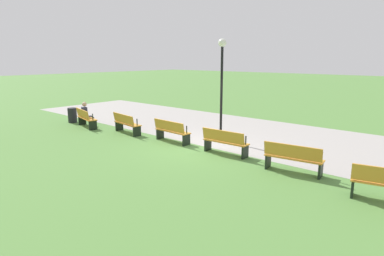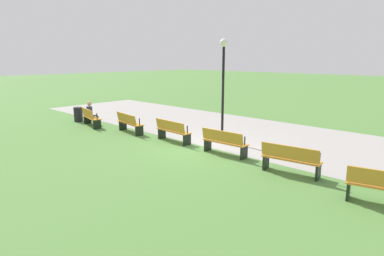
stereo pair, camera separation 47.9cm
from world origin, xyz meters
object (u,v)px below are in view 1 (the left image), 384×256
bench_4 (293,158)px  lamp_post (222,71)px  bench_1 (126,123)px  bench_3 (225,142)px  person_seated (87,113)px  bench_2 (171,131)px  bench_0 (86,118)px  trash_bin (72,115)px

bench_4 → lamp_post: (-3.86, 1.75, 2.32)m
bench_1 → bench_3: same height
person_seated → bench_2: bearing=18.1°
bench_0 → person_seated: bearing=151.4°
bench_2 → lamp_post: lamp_post is taller
bench_3 → bench_4: bearing=-7.7°
bench_0 → bench_4: same height
bench_2 → trash_bin: bench_2 is taller
bench_1 → bench_3: 5.15m
bench_4 → trash_bin: (-11.89, -0.24, -0.09)m
bench_0 → lamp_post: bearing=31.9°
lamp_post → trash_bin: (-8.03, -1.99, -2.41)m
bench_1 → trash_bin: size_ratio=2.23×
bench_1 → bench_4: bearing=7.7°
bench_2 → bench_4: same height
lamp_post → bench_1: bearing=-155.6°
bench_4 → trash_bin: size_ratio=2.23×
bench_3 → trash_bin: bench_3 is taller
bench_1 → person_seated: (-2.76, -0.26, 0.17)m
person_seated → lamp_post: bearing=29.7°
trash_bin → bench_1: bearing=3.3°
bench_2 → lamp_post: (1.29, 1.52, 2.32)m
bench_1 → bench_4: same height
bench_0 → trash_bin: 1.66m
bench_2 → lamp_post: 3.06m
bench_0 → bench_4: (10.25, 0.46, 0.00)m
bench_3 → lamp_post: bearing=127.7°
bench_0 → bench_1: bearing=23.0°
bench_3 → bench_0: bearing=-177.5°
bench_1 → trash_bin: bench_1 is taller
bench_0 → bench_1: size_ratio=1.01×
bench_1 → bench_4: size_ratio=1.00×
bench_2 → bench_4: (5.14, -0.23, 0.00)m
bench_0 → bench_4: size_ratio=1.01×
bench_3 → person_seated: person_seated is taller
bench_3 → bench_4: same height
bench_0 → lamp_post: 7.15m
bench_2 → bench_0: bearing=-169.8°
person_seated → trash_bin: size_ratio=1.58×
bench_3 → trash_bin: (-9.32, -0.47, -0.09)m
bench_4 → person_seated: (-10.47, -0.26, 0.17)m
bench_3 → trash_bin: size_ratio=2.19×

